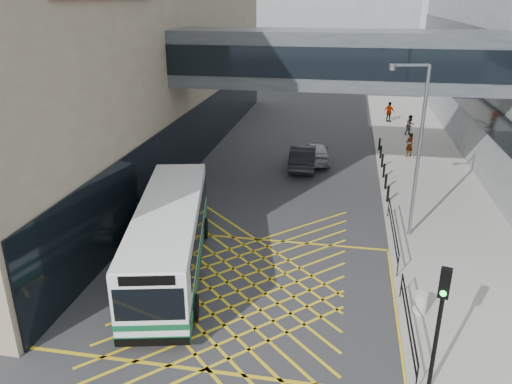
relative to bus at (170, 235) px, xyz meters
The scene contains 18 objects.
ground 3.63m from the bus, 20.84° to the right, with size 120.00×120.00×0.00m, color #333335.
building_whsmith 22.01m from the bus, 135.19° to the left, with size 24.17×42.00×16.00m.
building_far 59.31m from the bus, 88.98° to the left, with size 28.00×16.00×18.00m, color gray.
skybridge 13.75m from the bus, 60.84° to the left, with size 20.00×4.10×3.00m.
pavement 18.41m from the bus, 48.96° to the left, with size 6.00×54.00×0.16m, color #9C978E.
box_junction 3.63m from the bus, 20.84° to the right, with size 12.00×9.00×0.01m.
bus is the anchor object (origin of this frame).
car_white 3.56m from the bus, 114.95° to the left, with size 1.75×4.28×1.36m, color silver.
car_dark 14.94m from the bus, 73.95° to the left, with size 1.95×4.97×1.56m, color black.
car_silver 16.54m from the bus, 72.87° to the left, with size 1.87×4.42×1.38m, color gray.
traffic_light 11.11m from the bus, 29.88° to the right, with size 0.32×0.49×4.08m.
street_lamp 11.42m from the bus, 26.00° to the left, with size 1.79×0.58×7.90m.
litter_bin 9.96m from the bus, ahead, with size 0.47×0.47×0.81m, color #ADA89E.
kerb_railings 9.25m from the bus, ahead, with size 0.05×12.54×1.00m.
bollards 16.70m from the bus, 56.10° to the left, with size 0.14×10.14×0.90m.
pedestrian_a 20.87m from the bus, 57.40° to the left, with size 0.67×0.48×1.69m, color gray.
pedestrian_b 26.49m from the bus, 63.27° to the left, with size 0.80×0.46×1.63m, color gray.
pedestrian_c 29.98m from the bus, 69.44° to the left, with size 1.05×0.50×1.77m, color gray.
Camera 1 is at (3.71, -16.22, 10.69)m, focal length 35.00 mm.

